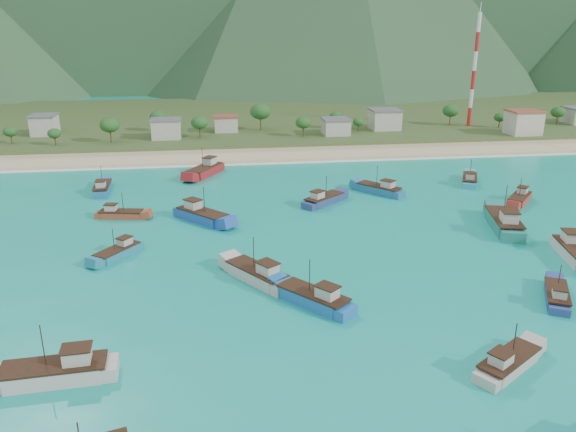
{
  "coord_description": "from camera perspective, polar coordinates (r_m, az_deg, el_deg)",
  "views": [
    {
      "loc": [
        -14.32,
        -74.15,
        35.14
      ],
      "look_at": [
        -1.83,
        18.0,
        3.0
      ],
      "focal_mm": 35.0,
      "sensor_mm": 36.0,
      "label": 1
    }
  ],
  "objects": [
    {
      "name": "ground",
      "position": [
        83.3,
        2.93,
        -5.91
      ],
      "size": [
        600.0,
        600.0,
        0.0
      ],
      "primitive_type": "plane",
      "color": "#0D8F82",
      "rests_on": "ground"
    },
    {
      "name": "boat_4",
      "position": [
        125.11,
        22.47,
        1.58
      ],
      "size": [
        8.62,
        9.14,
        5.74
      ],
      "rotation": [
        0.0,
        0.0,
        2.41
      ],
      "color": "#B43029",
      "rests_on": "ground"
    },
    {
      "name": "beach",
      "position": [
        157.78,
        -2.33,
        6.18
      ],
      "size": [
        400.0,
        18.0,
        1.2
      ],
      "primitive_type": "cube",
      "color": "beige",
      "rests_on": "ground"
    },
    {
      "name": "land",
      "position": [
        217.49,
        -3.9,
        9.72
      ],
      "size": [
        400.0,
        110.0,
        2.4
      ],
      "primitive_type": "cube",
      "color": "#385123",
      "rests_on": "ground"
    },
    {
      "name": "boat_17",
      "position": [
        93.11,
        -16.87,
        -3.6
      ],
      "size": [
        7.37,
        8.74,
        5.26
      ],
      "rotation": [
        0.0,
        0.0,
        2.51
      ],
      "color": "teal",
      "rests_on": "ground"
    },
    {
      "name": "boat_26",
      "position": [
        135.91,
        17.96,
        3.44
      ],
      "size": [
        7.1,
        10.51,
        6.03
      ],
      "rotation": [
        0.0,
        0.0,
        5.84
      ],
      "color": "teal",
      "rests_on": "ground"
    },
    {
      "name": "boat_12",
      "position": [
        83.5,
        25.65,
        -7.41
      ],
      "size": [
        6.61,
        9.27,
        5.36
      ],
      "rotation": [
        0.0,
        0.0,
        5.8
      ],
      "color": "navy",
      "rests_on": "ground"
    },
    {
      "name": "boat_15",
      "position": [
        111.14,
        -16.67,
        0.12
      ],
      "size": [
        9.35,
        4.23,
        5.33
      ],
      "rotation": [
        0.0,
        0.0,
        4.53
      ],
      "color": "#9E4028",
      "rests_on": "ground"
    },
    {
      "name": "boat_10",
      "position": [
        80.88,
        -3.06,
        -6.04
      ],
      "size": [
        9.53,
        11.53,
        6.9
      ],
      "rotation": [
        0.0,
        0.0,
        0.61
      ],
      "color": "#B8B0A8",
      "rests_on": "ground"
    },
    {
      "name": "boat_20",
      "position": [
        129.34,
        -18.32,
        2.65
      ],
      "size": [
        3.65,
        10.53,
        6.13
      ],
      "rotation": [
        0.0,
        0.0,
        0.06
      ],
      "color": "#1B689D",
      "rests_on": "ground"
    },
    {
      "name": "boat_14",
      "position": [
        107.64,
        21.1,
        -0.69
      ],
      "size": [
        7.5,
        14.58,
        8.27
      ],
      "rotation": [
        0.0,
        0.0,
        6.03
      ],
      "color": "#207368",
      "rests_on": "ground"
    },
    {
      "name": "village",
      "position": [
        183.05,
        4.82,
        9.35
      ],
      "size": [
        215.75,
        27.26,
        7.05
      ],
      "color": "beige",
      "rests_on": "ground"
    },
    {
      "name": "boat_5",
      "position": [
        66.14,
        21.44,
        -13.85
      ],
      "size": [
        9.61,
        7.72,
        5.7
      ],
      "rotation": [
        0.0,
        0.0,
        5.3
      ],
      "color": "#B2AFA1",
      "rests_on": "ground"
    },
    {
      "name": "boat_7",
      "position": [
        138.16,
        -8.42,
        4.55
      ],
      "size": [
        9.7,
        13.06,
        7.61
      ],
      "rotation": [
        0.0,
        0.0,
        2.62
      ],
      "color": "maroon",
      "rests_on": "ground"
    },
    {
      "name": "boat_2",
      "position": [
        74.33,
        2.71,
        -8.46
      ],
      "size": [
        9.9,
        10.71,
        6.66
      ],
      "rotation": [
        0.0,
        0.0,
        0.71
      ],
      "color": "#1E65B4",
      "rests_on": "ground"
    },
    {
      "name": "surf_line",
      "position": [
        148.58,
        -1.98,
        5.37
      ],
      "size": [
        400.0,
        2.5,
        0.08
      ],
      "primitive_type": "cube",
      "color": "white",
      "rests_on": "ground"
    },
    {
      "name": "radio_tower",
      "position": [
        202.55,
        18.38,
        13.84
      ],
      "size": [
        1.2,
        1.2,
        36.76
      ],
      "color": "red",
      "rests_on": "ground"
    },
    {
      "name": "boat_9",
      "position": [
        64.71,
        -22.42,
        -14.53
      ],
      "size": [
        12.05,
        4.33,
        6.99
      ],
      "rotation": [
        0.0,
        0.0,
        1.64
      ],
      "color": "beige",
      "rests_on": "ground"
    },
    {
      "name": "boat_11",
      "position": [
        105.98,
        -8.78,
        -0.01
      ],
      "size": [
        10.84,
        11.37,
        7.17
      ],
      "rotation": [
        0.0,
        0.0,
        3.88
      ],
      "color": "#2251A9",
      "rests_on": "ground"
    },
    {
      "name": "boat_6",
      "position": [
        114.84,
        3.62,
        1.59
      ],
      "size": [
        9.99,
        9.16,
        6.19
      ],
      "rotation": [
        0.0,
        0.0,
        5.42
      ],
      "color": "navy",
      "rests_on": "ground"
    },
    {
      "name": "boat_0",
      "position": [
        99.05,
        27.09,
        -3.35
      ],
      "size": [
        6.2,
        12.6,
        7.15
      ],
      "rotation": [
        0.0,
        0.0,
        2.92
      ],
      "color": "#BEB6AD",
      "rests_on": "ground"
    },
    {
      "name": "boat_18",
      "position": [
        123.37,
        9.29,
        2.64
      ],
      "size": [
        9.5,
        10.38,
        6.44
      ],
      "rotation": [
        0.0,
        0.0,
        0.7
      ],
      "color": "#236493",
      "rests_on": "ground"
    },
    {
      "name": "vegetation",
      "position": [
        182.59,
        0.1,
        9.62
      ],
      "size": [
        275.76,
        25.15,
        9.17
      ],
      "color": "#235623",
      "rests_on": "ground"
    }
  ]
}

